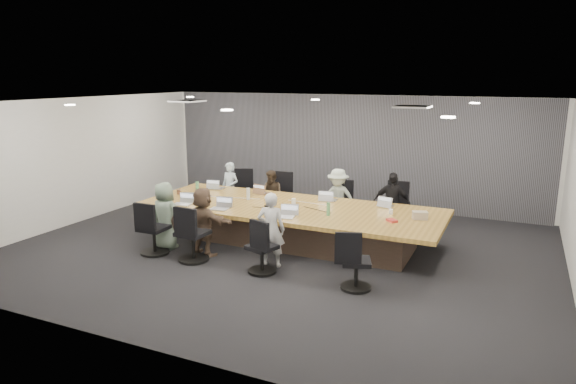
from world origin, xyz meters
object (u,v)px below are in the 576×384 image
at_px(laptop_2, 329,200).
at_px(person_4, 165,216).
at_px(chair_0, 238,194).
at_px(person_1, 272,195).
at_px(conference_table, 290,223).
at_px(person_6, 271,230).
at_px(person_2, 338,198).
at_px(laptop_1, 261,193).
at_px(laptop_4, 182,204).
at_px(laptop_6, 284,217).
at_px(bottle_clear, 248,194).
at_px(person_0, 230,188).
at_px(mug_brown, 179,192).
at_px(laptop_3, 385,206).
at_px(bottle_green_left, 197,187).
at_px(chair_2, 343,207).
at_px(person_3, 392,204).
at_px(snack_packet, 392,221).
at_px(laptop_5, 219,209).
at_px(canvas_bag, 420,215).
at_px(person_5, 203,221).
at_px(chair_7, 356,266).
at_px(laptop_0, 218,188).
at_px(stapler, 278,213).
at_px(chair_3, 395,210).
at_px(chair_6, 262,251).
at_px(chair_4, 154,232).
at_px(chair_1, 279,198).
at_px(bottle_green_right, 328,209).
at_px(chair_5, 193,238).

bearing_deg(laptop_2, person_4, 34.00).
relative_size(chair_0, person_1, 0.73).
bearing_deg(conference_table, person_6, -79.58).
bearing_deg(person_2, laptop_1, -161.16).
bearing_deg(laptop_1, chair_0, -28.70).
xyz_separation_m(laptop_4, laptop_6, (2.27, 0.00, 0.00)).
bearing_deg(bottle_clear, person_1, 91.68).
xyz_separation_m(person_0, person_1, (1.14, 0.00, -0.06)).
height_order(conference_table, mug_brown, mug_brown).
height_order(laptop_3, bottle_green_left, bottle_green_left).
distance_m(chair_2, person_2, 0.45).
xyz_separation_m(person_3, snack_packet, (0.38, -1.60, 0.10)).
bearing_deg(mug_brown, person_2, 23.70).
height_order(laptop_5, bottle_green_left, bottle_green_left).
distance_m(laptop_2, snack_packet, 1.89).
bearing_deg(person_6, person_4, -13.41).
bearing_deg(person_0, laptop_4, -79.60).
height_order(laptop_3, canvas_bag, canvas_bag).
distance_m(laptop_4, person_6, 2.34).
xyz_separation_m(person_5, bottle_clear, (0.12, 1.49, 0.22)).
xyz_separation_m(chair_0, chair_7, (4.09, -3.40, -0.04)).
xyz_separation_m(laptop_0, laptop_6, (2.44, -1.60, 0.00)).
xyz_separation_m(bottle_green_left, bottle_clear, (1.31, -0.06, -0.01)).
distance_m(person_1, stapler, 2.29).
relative_size(laptop_2, laptop_4, 0.93).
bearing_deg(laptop_2, bottle_green_left, 5.71).
height_order(laptop_2, person_5, person_5).
bearing_deg(snack_packet, chair_3, 101.14).
distance_m(laptop_6, snack_packet, 1.93).
bearing_deg(snack_packet, bottle_green_left, 174.20).
xyz_separation_m(chair_6, person_5, (-1.40, 0.35, 0.27)).
bearing_deg(person_4, canvas_bag, -157.04).
relative_size(person_5, laptop_6, 3.78).
distance_m(person_0, laptop_6, 3.26).
distance_m(chair_7, person_6, 1.71).
height_order(chair_0, person_4, person_4).
relative_size(person_3, laptop_4, 3.88).
bearing_deg(person_0, chair_4, -80.95).
distance_m(chair_0, chair_6, 4.19).
bearing_deg(mug_brown, bottle_clear, 6.60).
bearing_deg(laptop_3, bottle_green_left, 17.77).
height_order(chair_1, bottle_green_right, bottle_green_right).
bearing_deg(person_5, chair_1, -78.69).
height_order(chair_5, stapler, chair_5).
distance_m(chair_4, person_4, 0.42).
bearing_deg(laptop_1, chair_6, 127.28).
height_order(chair_0, chair_3, chair_3).
distance_m(bottle_clear, stapler, 1.33).
xyz_separation_m(person_2, person_4, (-2.55, -2.70, -0.00)).
bearing_deg(bottle_green_right, chair_5, -146.70).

